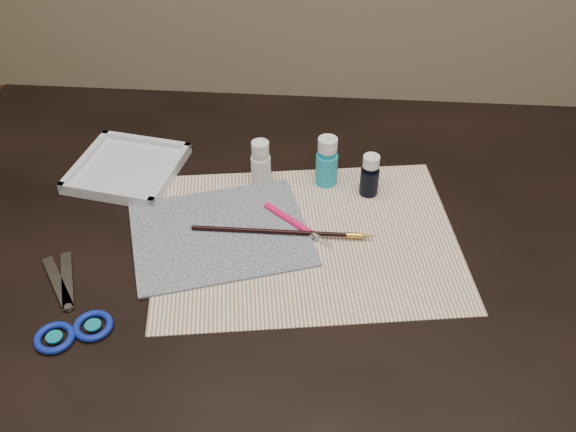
# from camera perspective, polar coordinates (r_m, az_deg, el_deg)

# --- Properties ---
(table) EXTENTS (1.30, 0.90, 0.75)m
(table) POSITION_cam_1_polar(r_m,az_deg,el_deg) (1.29, 0.00, -14.52)
(table) COLOR black
(table) RESTS_ON ground
(paper) EXTENTS (0.52, 0.43, 0.00)m
(paper) POSITION_cam_1_polar(r_m,az_deg,el_deg) (1.01, 1.64, -1.98)
(paper) COLOR white
(paper) RESTS_ON table
(canvas) EXTENTS (0.33, 0.29, 0.00)m
(canvas) POSITION_cam_1_polar(r_m,az_deg,el_deg) (1.02, -6.05, -1.54)
(canvas) COLOR black
(canvas) RESTS_ON paper
(paint_bottle_white) EXTENTS (0.04, 0.04, 0.08)m
(paint_bottle_white) POSITION_cam_1_polar(r_m,az_deg,el_deg) (1.10, -2.44, 4.74)
(paint_bottle_white) COLOR silver
(paint_bottle_white) RESTS_ON table
(paint_bottle_cyan) EXTENTS (0.04, 0.04, 0.09)m
(paint_bottle_cyan) POSITION_cam_1_polar(r_m,az_deg,el_deg) (1.10, 3.47, 4.86)
(paint_bottle_cyan) COLOR #1EA1BD
(paint_bottle_cyan) RESTS_ON table
(paint_bottle_navy) EXTENTS (0.04, 0.04, 0.08)m
(paint_bottle_navy) POSITION_cam_1_polar(r_m,az_deg,el_deg) (1.08, 7.29, 3.60)
(paint_bottle_navy) COLOR black
(paint_bottle_navy) RESTS_ON table
(paintbrush) EXTENTS (0.29, 0.01, 0.01)m
(paintbrush) POSITION_cam_1_polar(r_m,az_deg,el_deg) (1.01, -0.35, -1.42)
(paintbrush) COLOR black
(paintbrush) RESTS_ON canvas
(craft_knife) EXTENTS (0.12, 0.10, 0.01)m
(craft_knife) POSITION_cam_1_polar(r_m,az_deg,el_deg) (1.02, 1.00, -0.89)
(craft_knife) COLOR #EF165B
(craft_knife) RESTS_ON paper
(scissors) EXTENTS (0.21, 0.23, 0.01)m
(scissors) POSITION_cam_1_polar(r_m,az_deg,el_deg) (0.97, -19.57, -7.05)
(scissors) COLOR silver
(scissors) RESTS_ON table
(palette_tray) EXTENTS (0.20, 0.20, 0.02)m
(palette_tray) POSITION_cam_1_polar(r_m,az_deg,el_deg) (1.17, -14.08, 4.18)
(palette_tray) COLOR silver
(palette_tray) RESTS_ON table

